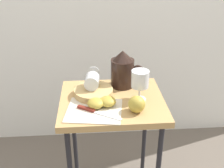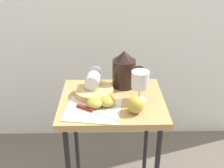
# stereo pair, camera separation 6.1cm
# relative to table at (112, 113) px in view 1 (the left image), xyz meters

# --- Properties ---
(curtain_drape) EXTENTS (2.40, 0.03, 1.83)m
(curtain_drape) POSITION_rel_table_xyz_m (0.00, 0.65, 0.33)
(curtain_drape) COLOR white
(curtain_drape) RESTS_ON ground_plane
(table) EXTENTS (0.49, 0.42, 0.67)m
(table) POSITION_rel_table_xyz_m (0.00, 0.00, 0.00)
(table) COLOR tan
(table) RESTS_ON ground_plane
(linen_napkin) EXTENTS (0.27, 0.24, 0.00)m
(linen_napkin) POSITION_rel_table_xyz_m (-0.09, -0.09, 0.08)
(linen_napkin) COLOR beige
(linen_napkin) RESTS_ON table
(basket_tray) EXTENTS (0.19, 0.19, 0.03)m
(basket_tray) POSITION_rel_table_xyz_m (-0.09, 0.04, 0.10)
(basket_tray) COLOR tan
(basket_tray) RESTS_ON table
(pitcher) EXTENTS (0.17, 0.12, 0.19)m
(pitcher) POSITION_rel_table_xyz_m (0.06, 0.13, 0.16)
(pitcher) COLOR black
(pitcher) RESTS_ON table
(wine_glass_upright) EXTENTS (0.08, 0.08, 0.15)m
(wine_glass_upright) POSITION_rel_table_xyz_m (0.13, -0.01, 0.18)
(wine_glass_upright) COLOR silver
(wine_glass_upright) RESTS_ON table
(wine_glass_tipped_near) EXTENTS (0.08, 0.15, 0.07)m
(wine_glass_tipped_near) POSITION_rel_table_xyz_m (-0.09, 0.06, 0.15)
(wine_glass_tipped_near) COLOR silver
(wine_glass_tipped_near) RESTS_ON basket_tray
(apple_half_left) EXTENTS (0.07, 0.07, 0.04)m
(apple_half_left) POSITION_rel_table_xyz_m (-0.08, -0.07, 0.10)
(apple_half_left) COLOR #B29938
(apple_half_left) RESTS_ON linen_napkin
(apple_half_right) EXTENTS (0.07, 0.07, 0.04)m
(apple_half_right) POSITION_rel_table_xyz_m (-0.02, -0.06, 0.10)
(apple_half_right) COLOR #B29938
(apple_half_right) RESTS_ON linen_napkin
(apple_whole) EXTENTS (0.07, 0.07, 0.07)m
(apple_whole) POSITION_rel_table_xyz_m (0.10, -0.12, 0.12)
(apple_whole) COLOR #B29938
(apple_whole) RESTS_ON table
(knife) EXTENTS (0.19, 0.13, 0.01)m
(knife) POSITION_rel_table_xyz_m (-0.09, -0.11, 0.09)
(knife) COLOR silver
(knife) RESTS_ON linen_napkin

